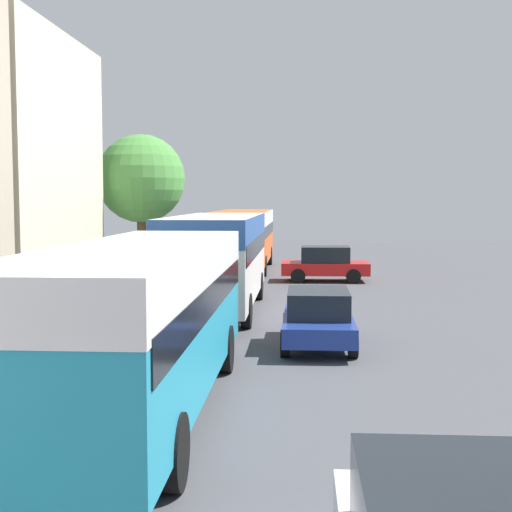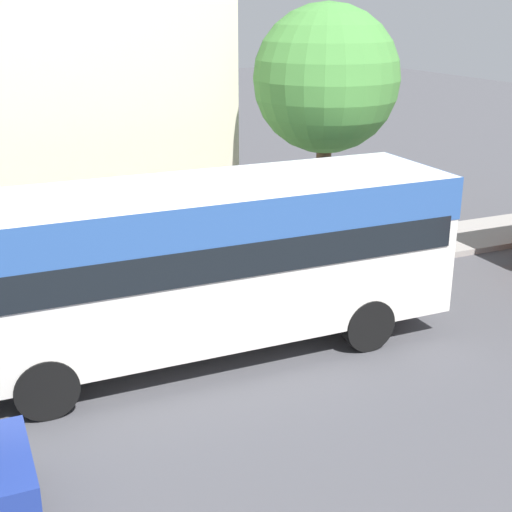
% 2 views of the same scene
% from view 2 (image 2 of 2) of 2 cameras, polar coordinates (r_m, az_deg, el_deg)
% --- Properties ---
extents(building_far_terrace, '(6.29, 7.73, 8.73)m').
position_cam_2_polar(building_far_terrace, '(19.19, -16.24, 13.60)').
color(building_far_terrace, beige).
rests_on(building_far_terrace, ground_plane).
extents(bus_following, '(2.62, 9.37, 3.13)m').
position_cam_2_polar(bus_following, '(12.59, -4.79, 0.68)').
color(bus_following, silver).
rests_on(bus_following, ground_plane).
extents(street_tree, '(3.41, 3.41, 6.01)m').
position_cam_2_polar(street_tree, '(17.02, 5.63, 13.83)').
color(street_tree, brown).
rests_on(street_tree, sidewalk).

